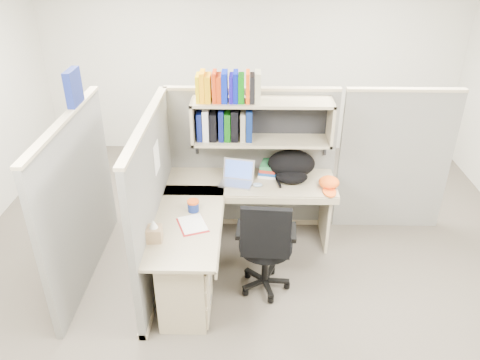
{
  "coord_description": "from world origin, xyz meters",
  "views": [
    {
      "loc": [
        -0.02,
        -3.67,
        3.07
      ],
      "look_at": [
        -0.11,
        0.25,
        0.92
      ],
      "focal_mm": 35.0,
      "sensor_mm": 36.0,
      "label": 1
    }
  ],
  "objects_px": {
    "laptop": "(236,174)",
    "snack_canister": "(193,206)",
    "task_chair": "(265,260)",
    "desk": "(206,254)",
    "backpack": "(292,166)"
  },
  "relations": [
    {
      "from": "backpack",
      "to": "snack_canister",
      "type": "distance_m",
      "value": 1.15
    },
    {
      "from": "laptop",
      "to": "snack_canister",
      "type": "relative_size",
      "value": 2.93
    },
    {
      "from": "backpack",
      "to": "task_chair",
      "type": "height_order",
      "value": "task_chair"
    },
    {
      "from": "laptop",
      "to": "task_chair",
      "type": "relative_size",
      "value": 0.31
    },
    {
      "from": "snack_canister",
      "to": "task_chair",
      "type": "relative_size",
      "value": 0.11
    },
    {
      "from": "desk",
      "to": "task_chair",
      "type": "bearing_deg",
      "value": 2.36
    },
    {
      "from": "task_chair",
      "to": "snack_canister",
      "type": "bearing_deg",
      "value": 159.31
    },
    {
      "from": "laptop",
      "to": "snack_canister",
      "type": "height_order",
      "value": "laptop"
    },
    {
      "from": "desk",
      "to": "task_chair",
      "type": "relative_size",
      "value": 1.69
    },
    {
      "from": "desk",
      "to": "laptop",
      "type": "xyz_separation_m",
      "value": [
        0.26,
        0.8,
        0.41
      ]
    },
    {
      "from": "laptop",
      "to": "backpack",
      "type": "height_order",
      "value": "backpack"
    },
    {
      "from": "backpack",
      "to": "laptop",
      "type": "bearing_deg",
      "value": -160.71
    },
    {
      "from": "desk",
      "to": "snack_canister",
      "type": "relative_size",
      "value": 15.74
    },
    {
      "from": "snack_canister",
      "to": "task_chair",
      "type": "xyz_separation_m",
      "value": [
        0.67,
        -0.25,
        -0.42
      ]
    },
    {
      "from": "desk",
      "to": "backpack",
      "type": "xyz_separation_m",
      "value": [
        0.83,
        0.92,
        0.44
      ]
    }
  ]
}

